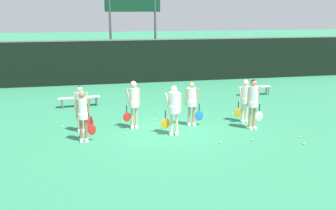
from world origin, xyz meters
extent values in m
plane|color=#2D7F56|center=(0.00, 0.00, 0.00)|extent=(140.00, 140.00, 0.00)
cube|color=black|center=(0.00, 9.77, 1.26)|extent=(60.00, 0.06, 2.51)
cube|color=slate|center=(0.00, 9.77, 2.55)|extent=(60.00, 0.08, 0.08)
cylinder|color=#515156|center=(-1.08, 11.15, 2.79)|extent=(0.14, 0.14, 5.58)
cylinder|color=#515156|center=(1.68, 11.15, 2.79)|extent=(0.14, 0.14, 5.58)
cube|color=#B2B2B7|center=(-3.08, 4.41, 0.41)|extent=(1.88, 0.55, 0.04)
cylinder|color=slate|center=(-2.34, 4.61, 0.20)|extent=(0.06, 0.06, 0.39)
cylinder|color=slate|center=(-2.32, 4.36, 0.20)|extent=(0.06, 0.06, 0.39)
cylinder|color=slate|center=(-3.85, 4.46, 0.20)|extent=(0.06, 0.06, 0.39)
cylinder|color=slate|center=(-3.82, 4.21, 0.20)|extent=(0.06, 0.06, 0.39)
cube|color=#B2B2B7|center=(5.68, 5.01, 0.42)|extent=(1.66, 0.40, 0.04)
cylinder|color=slate|center=(6.35, 5.15, 0.20)|extent=(0.06, 0.06, 0.40)
cylinder|color=slate|center=(6.36, 4.90, 0.20)|extent=(0.06, 0.06, 0.40)
cylinder|color=slate|center=(5.00, 5.12, 0.20)|extent=(0.06, 0.06, 0.40)
cylinder|color=slate|center=(5.01, 4.86, 0.20)|extent=(0.06, 0.06, 0.40)
cylinder|color=#8C664C|center=(-2.88, -0.55, 0.39)|extent=(0.10, 0.10, 0.79)
cylinder|color=#8C664C|center=(-3.04, -0.56, 0.39)|extent=(0.10, 0.10, 0.79)
cube|color=white|center=(-2.88, -0.58, 0.04)|extent=(0.12, 0.25, 0.09)
cube|color=white|center=(-3.04, -0.59, 0.04)|extent=(0.12, 0.25, 0.09)
cylinder|color=white|center=(-2.96, -0.55, 0.86)|extent=(0.33, 0.33, 0.20)
cylinder|color=white|center=(-2.96, -0.55, 1.12)|extent=(0.29, 0.29, 0.66)
sphere|color=#8C664C|center=(-2.96, -0.55, 1.55)|extent=(0.20, 0.20, 0.20)
sphere|color=olive|center=(-2.96, -0.53, 1.57)|extent=(0.18, 0.18, 0.18)
cylinder|color=#8C664C|center=(-2.78, -0.54, 1.10)|extent=(0.21, 0.09, 0.63)
cylinder|color=#8C664C|center=(-3.14, -0.56, 1.10)|extent=(0.08, 0.08, 0.62)
cylinder|color=black|center=(-2.70, -0.56, 0.70)|extent=(0.03, 0.03, 0.27)
ellipsoid|color=red|center=(-2.70, -0.56, 0.38)|extent=(0.28, 0.03, 0.37)
cylinder|color=beige|center=(0.19, -0.56, 0.41)|extent=(0.10, 0.10, 0.83)
cylinder|color=beige|center=(0.00, -0.53, 0.41)|extent=(0.10, 0.10, 0.83)
cube|color=white|center=(0.18, -0.59, 0.04)|extent=(0.15, 0.25, 0.09)
cube|color=white|center=(-0.01, -0.56, 0.04)|extent=(0.15, 0.25, 0.09)
cylinder|color=white|center=(0.09, -0.54, 0.92)|extent=(0.40, 0.40, 0.26)
cylinder|color=white|center=(0.09, -0.54, 1.17)|extent=(0.35, 0.35, 0.68)
sphere|color=beige|center=(0.09, -0.54, 1.62)|extent=(0.21, 0.21, 0.21)
sphere|color=olive|center=(0.09, -0.52, 1.65)|extent=(0.20, 0.20, 0.20)
cylinder|color=beige|center=(-0.12, -0.51, 1.16)|extent=(0.22, 0.11, 0.65)
cylinder|color=beige|center=(0.29, -0.57, 1.16)|extent=(0.08, 0.08, 0.65)
cylinder|color=black|center=(-0.20, -0.51, 0.74)|extent=(0.03, 0.03, 0.27)
ellipsoid|color=orange|center=(-0.20, -0.51, 0.42)|extent=(0.30, 0.03, 0.38)
cylinder|color=tan|center=(3.11, -0.44, 0.43)|extent=(0.10, 0.10, 0.86)
cylinder|color=tan|center=(2.93, -0.48, 0.43)|extent=(0.10, 0.10, 0.86)
cube|color=white|center=(3.11, -0.47, 0.04)|extent=(0.15, 0.26, 0.09)
cube|color=white|center=(2.93, -0.50, 0.04)|extent=(0.15, 0.26, 0.09)
cylinder|color=white|center=(3.02, -0.46, 0.93)|extent=(0.38, 0.38, 0.20)
cylinder|color=white|center=(3.02, -0.46, 1.22)|extent=(0.33, 0.33, 0.72)
sphere|color=tan|center=(3.02, -0.46, 1.69)|extent=(0.22, 0.22, 0.22)
sphere|color=black|center=(3.01, -0.44, 1.72)|extent=(0.20, 0.20, 0.20)
cylinder|color=tan|center=(3.22, -0.42, 1.21)|extent=(0.23, 0.11, 0.69)
cylinder|color=tan|center=(2.82, -0.49, 1.21)|extent=(0.08, 0.08, 0.68)
cylinder|color=black|center=(3.30, -0.43, 0.78)|extent=(0.03, 0.03, 0.27)
ellipsoid|color=silver|center=(3.30, -0.43, 0.45)|extent=(0.29, 0.03, 0.38)
cylinder|color=beige|center=(-2.94, 0.51, 0.39)|extent=(0.10, 0.10, 0.79)
cylinder|color=beige|center=(-3.10, 0.51, 0.39)|extent=(0.10, 0.10, 0.79)
cube|color=white|center=(-2.94, 0.48, 0.04)|extent=(0.12, 0.24, 0.09)
cube|color=white|center=(-3.10, 0.48, 0.04)|extent=(0.12, 0.24, 0.09)
cylinder|color=white|center=(-3.02, 0.51, 0.86)|extent=(0.33, 0.33, 0.21)
cylinder|color=white|center=(-3.02, 0.51, 1.12)|extent=(0.29, 0.29, 0.66)
sphere|color=beige|center=(-3.02, 0.51, 1.55)|extent=(0.19, 0.19, 0.19)
sphere|color=black|center=(-3.02, 0.53, 1.57)|extent=(0.18, 0.18, 0.18)
cylinder|color=beige|center=(-2.84, 0.51, 1.11)|extent=(0.21, 0.08, 0.63)
cylinder|color=beige|center=(-3.20, 0.51, 1.11)|extent=(0.08, 0.08, 0.63)
cylinder|color=black|center=(-2.76, 0.49, 0.69)|extent=(0.03, 0.03, 0.29)
ellipsoid|color=red|center=(-2.76, 0.49, 0.35)|extent=(0.32, 0.03, 0.40)
cylinder|color=tan|center=(-1.06, 0.53, 0.42)|extent=(0.10, 0.10, 0.83)
cylinder|color=tan|center=(-1.22, 0.54, 0.42)|extent=(0.10, 0.10, 0.83)
cube|color=white|center=(-1.06, 0.50, 0.04)|extent=(0.12, 0.25, 0.09)
cube|color=white|center=(-1.22, 0.51, 0.04)|extent=(0.12, 0.25, 0.09)
cylinder|color=white|center=(-1.14, 0.54, 0.91)|extent=(0.34, 0.34, 0.21)
cylinder|color=white|center=(-1.14, 0.54, 1.17)|extent=(0.29, 0.29, 0.67)
sphere|color=tan|center=(-1.14, 0.54, 1.62)|extent=(0.23, 0.23, 0.23)
sphere|color=#D8B772|center=(-1.14, 0.56, 1.65)|extent=(0.21, 0.21, 0.21)
cylinder|color=tan|center=(-1.33, 0.55, 1.15)|extent=(0.21, 0.09, 0.64)
cylinder|color=tan|center=(-0.96, 0.53, 1.15)|extent=(0.08, 0.08, 0.64)
cylinder|color=black|center=(-1.41, 0.53, 0.75)|extent=(0.03, 0.03, 0.26)
ellipsoid|color=red|center=(-1.41, 0.53, 0.44)|extent=(0.28, 0.03, 0.36)
cylinder|color=tan|center=(1.09, 0.44, 0.39)|extent=(0.10, 0.10, 0.78)
cylinder|color=tan|center=(0.91, 0.46, 0.39)|extent=(0.10, 0.10, 0.78)
cube|color=white|center=(1.09, 0.41, 0.04)|extent=(0.13, 0.25, 0.09)
cube|color=white|center=(0.91, 0.43, 0.04)|extent=(0.13, 0.25, 0.09)
cylinder|color=white|center=(1.00, 0.45, 0.85)|extent=(0.38, 0.38, 0.21)
cylinder|color=white|center=(1.00, 0.45, 1.11)|extent=(0.33, 0.33, 0.65)
sphere|color=tan|center=(1.00, 0.45, 1.53)|extent=(0.19, 0.19, 0.19)
sphere|color=olive|center=(1.00, 0.47, 1.55)|extent=(0.18, 0.18, 0.18)
cylinder|color=tan|center=(1.20, 0.43, 1.09)|extent=(0.21, 0.09, 0.62)
cylinder|color=tan|center=(0.81, 0.46, 1.09)|extent=(0.08, 0.08, 0.62)
cylinder|color=black|center=(1.28, 0.41, 0.69)|extent=(0.03, 0.03, 0.27)
ellipsoid|color=blue|center=(1.28, 0.41, 0.37)|extent=(0.32, 0.03, 0.38)
cylinder|color=beige|center=(3.19, 0.44, 0.39)|extent=(0.10, 0.10, 0.79)
cylinder|color=beige|center=(3.04, 0.45, 0.39)|extent=(0.10, 0.10, 0.79)
cube|color=white|center=(3.19, 0.41, 0.04)|extent=(0.12, 0.25, 0.09)
cube|color=white|center=(3.04, 0.42, 0.04)|extent=(0.12, 0.25, 0.09)
cylinder|color=white|center=(3.12, 0.45, 0.86)|extent=(0.32, 0.32, 0.21)
cylinder|color=white|center=(3.12, 0.45, 1.10)|extent=(0.28, 0.28, 0.63)
sphere|color=beige|center=(3.12, 0.45, 1.53)|extent=(0.22, 0.22, 0.22)
sphere|color=#D8B772|center=(3.12, 0.47, 1.55)|extent=(0.20, 0.20, 0.20)
cylinder|color=beige|center=(2.94, 0.46, 1.09)|extent=(0.20, 0.09, 0.60)
cylinder|color=beige|center=(3.29, 0.44, 1.09)|extent=(0.08, 0.08, 0.60)
cylinder|color=black|center=(2.85, 0.44, 0.71)|extent=(0.03, 0.03, 0.26)
ellipsoid|color=orange|center=(2.85, 0.44, 0.40)|extent=(0.26, 0.03, 0.36)
sphere|color=#CCE033|center=(-1.54, -0.14, 0.04)|extent=(0.07, 0.07, 0.07)
sphere|color=#CCE033|center=(3.93, -2.44, 0.03)|extent=(0.07, 0.07, 0.07)
sphere|color=#CCE033|center=(-1.46, 1.36, 0.03)|extent=(0.07, 0.07, 0.07)
sphere|color=#CCE033|center=(1.34, -1.80, 0.04)|extent=(0.07, 0.07, 0.07)
sphere|color=#CCE033|center=(-3.71, 1.27, 0.03)|extent=(0.06, 0.06, 0.06)
sphere|color=#CCE033|center=(-0.15, 0.29, 0.03)|extent=(0.07, 0.07, 0.07)
sphere|color=#CCE033|center=(4.18, -1.78, 0.03)|extent=(0.07, 0.07, 0.07)
sphere|color=#CCE033|center=(3.08, 1.58, 0.03)|extent=(0.07, 0.07, 0.07)
sphere|color=#CCE033|center=(2.44, -1.75, 0.03)|extent=(0.07, 0.07, 0.07)
sphere|color=#CCE033|center=(-0.22, 1.39, 0.04)|extent=(0.07, 0.07, 0.07)
sphere|color=#CCE033|center=(0.46, 1.31, 0.04)|extent=(0.07, 0.07, 0.07)
sphere|color=#CCE033|center=(1.33, 0.63, 0.04)|extent=(0.07, 0.07, 0.07)
camera|label=1|loc=(-2.94, -13.17, 4.18)|focal=42.00mm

